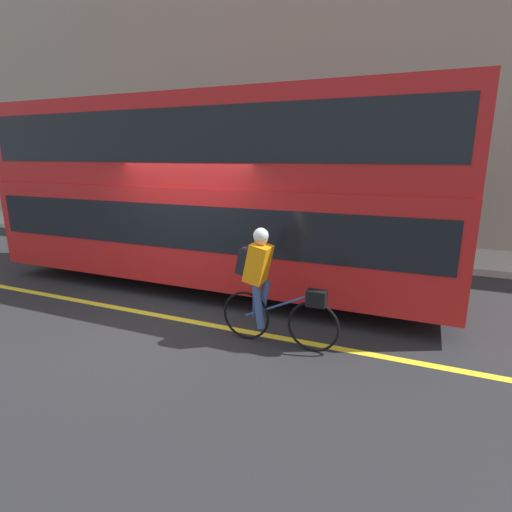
% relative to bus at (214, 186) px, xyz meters
% --- Properties ---
extents(ground_plane, '(80.00, 80.00, 0.00)m').
position_rel_bus_xyz_m(ground_plane, '(0.11, -1.71, -2.05)').
color(ground_plane, '#232326').
extents(road_center_line, '(50.00, 0.14, 0.01)m').
position_rel_bus_xyz_m(road_center_line, '(0.11, -1.88, -2.04)').
color(road_center_line, yellow).
rests_on(road_center_line, ground_plane).
extents(sidewalk_curb, '(60.00, 2.28, 0.16)m').
position_rel_bus_xyz_m(sidewalk_curb, '(0.11, 3.96, -1.97)').
color(sidewalk_curb, '#A8A399').
rests_on(sidewalk_curb, ground_plane).
extents(building_facade, '(60.00, 0.30, 9.10)m').
position_rel_bus_xyz_m(building_facade, '(0.11, 5.25, 2.50)').
color(building_facade, gray).
rests_on(building_facade, ground_plane).
extents(bus, '(9.09, 2.53, 3.66)m').
position_rel_bus_xyz_m(bus, '(0.00, 0.00, 0.00)').
color(bus, black).
rests_on(bus, ground_plane).
extents(cyclist_on_bike, '(1.74, 0.32, 1.68)m').
position_rel_bus_xyz_m(cyclist_on_bike, '(1.95, -2.09, -1.15)').
color(cyclist_on_bike, black).
rests_on(cyclist_on_bike, ground_plane).
extents(street_sign_post, '(0.36, 0.09, 2.54)m').
position_rel_bus_xyz_m(street_sign_post, '(-4.84, 3.84, -0.47)').
color(street_sign_post, '#59595B').
rests_on(street_sign_post, sidewalk_curb).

